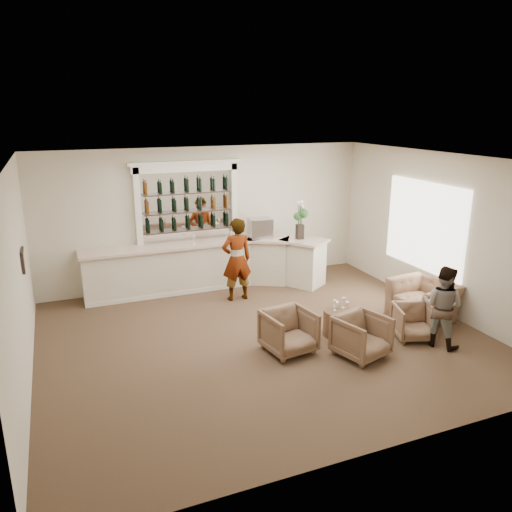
% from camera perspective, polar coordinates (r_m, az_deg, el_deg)
% --- Properties ---
extents(ground, '(8.00, 8.00, 0.00)m').
position_cam_1_polar(ground, '(9.48, 0.91, -9.37)').
color(ground, brown).
rests_on(ground, ground).
extents(room_shell, '(8.04, 7.02, 3.32)m').
position_cam_1_polar(room_shell, '(9.42, 0.19, 5.50)').
color(room_shell, beige).
rests_on(room_shell, ground).
extents(bar_counter, '(5.72, 1.80, 1.14)m').
position_cam_1_polar(bar_counter, '(11.85, -5.49, -1.08)').
color(bar_counter, beige).
rests_on(bar_counter, ground).
extents(back_bar_alcove, '(2.64, 0.25, 3.00)m').
position_cam_1_polar(back_bar_alcove, '(11.80, -7.84, 6.07)').
color(back_bar_alcove, white).
rests_on(back_bar_alcove, ground).
extents(cocktail_table, '(0.65, 0.65, 0.50)m').
position_cam_1_polar(cocktail_table, '(9.65, 9.61, -7.50)').
color(cocktail_table, brown).
rests_on(cocktail_table, ground).
extents(sommelier, '(0.69, 0.46, 1.87)m').
position_cam_1_polar(sommelier, '(11.02, -2.23, -0.41)').
color(sommelier, gray).
rests_on(sommelier, ground).
extents(guest, '(0.84, 0.91, 1.50)m').
position_cam_1_polar(guest, '(9.53, 20.54, -5.42)').
color(guest, gray).
rests_on(guest, ground).
extents(armchair_left, '(0.92, 0.94, 0.76)m').
position_cam_1_polar(armchair_left, '(8.87, 3.77, -8.61)').
color(armchair_left, brown).
rests_on(armchair_left, ground).
extents(armchair_center, '(0.99, 1.00, 0.74)m').
position_cam_1_polar(armchair_center, '(8.88, 11.97, -8.97)').
color(armchair_center, brown).
rests_on(armchair_center, ground).
extents(armchair_right, '(0.88, 0.89, 0.64)m').
position_cam_1_polar(armchair_right, '(9.81, 17.61, -7.20)').
color(armchair_right, brown).
rests_on(armchair_right, ground).
extents(armchair_far, '(1.17, 1.30, 0.77)m').
position_cam_1_polar(armchair_far, '(10.78, 18.56, -4.77)').
color(armchair_far, brown).
rests_on(armchair_far, ground).
extents(espresso_machine, '(0.58, 0.51, 0.47)m').
position_cam_1_polar(espresso_machine, '(12.03, 0.48, 3.22)').
color(espresso_machine, '#B0AFB4').
rests_on(espresso_machine, bar_counter).
extents(flower_vase, '(0.25, 0.25, 0.93)m').
position_cam_1_polar(flower_vase, '(11.88, 5.07, 4.43)').
color(flower_vase, black).
rests_on(flower_vase, bar_counter).
extents(wine_glass_bar_left, '(0.07, 0.07, 0.21)m').
position_cam_1_polar(wine_glass_bar_left, '(11.81, -2.87, 2.31)').
color(wine_glass_bar_left, white).
rests_on(wine_glass_bar_left, bar_counter).
extents(wine_glass_bar_right, '(0.07, 0.07, 0.21)m').
position_cam_1_polar(wine_glass_bar_right, '(11.57, -7.12, 1.89)').
color(wine_glass_bar_right, white).
rests_on(wine_glass_bar_right, bar_counter).
extents(wine_glass_tbl_a, '(0.07, 0.07, 0.21)m').
position_cam_1_polar(wine_glass_tbl_a, '(9.47, 8.99, -5.60)').
color(wine_glass_tbl_a, white).
rests_on(wine_glass_tbl_a, cocktail_table).
extents(wine_glass_tbl_b, '(0.07, 0.07, 0.21)m').
position_cam_1_polar(wine_glass_tbl_b, '(9.62, 9.97, -5.29)').
color(wine_glass_tbl_b, white).
rests_on(wine_glass_tbl_b, cocktail_table).
extents(wine_glass_tbl_c, '(0.07, 0.07, 0.21)m').
position_cam_1_polar(wine_glass_tbl_c, '(9.43, 10.33, -5.77)').
color(wine_glass_tbl_c, white).
rests_on(wine_glass_tbl_c, cocktail_table).
extents(napkin_holder, '(0.08, 0.08, 0.12)m').
position_cam_1_polar(napkin_holder, '(9.63, 9.16, -5.53)').
color(napkin_holder, white).
rests_on(napkin_holder, cocktail_table).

